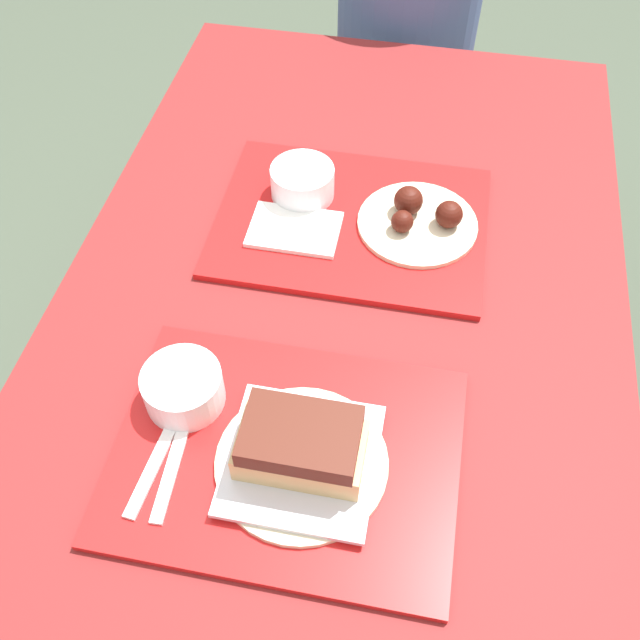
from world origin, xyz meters
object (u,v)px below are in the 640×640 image
(bowl_coleslaw_far, at_px, (302,181))
(tray_near, at_px, (286,455))
(brisket_sandwich_plate, at_px, (299,451))
(bowl_coleslaw_near, at_px, (183,387))
(wings_plate_far, at_px, (419,218))
(tray_far, at_px, (351,222))

(bowl_coleslaw_far, bearing_deg, tray_near, -80.79)
(bowl_coleslaw_far, bearing_deg, brisket_sandwich_plate, -78.62)
(tray_near, height_order, brisket_sandwich_plate, brisket_sandwich_plate)
(bowl_coleslaw_near, xyz_separation_m, bowl_coleslaw_far, (0.07, 0.43, 0.00))
(tray_near, relative_size, bowl_coleslaw_far, 4.14)
(bowl_coleslaw_near, bearing_deg, wings_plate_far, 55.31)
(brisket_sandwich_plate, xyz_separation_m, wings_plate_far, (0.10, 0.46, -0.02))
(tray_near, distance_m, wings_plate_far, 0.46)
(tray_near, height_order, bowl_coleslaw_near, bowl_coleslaw_near)
(tray_far, bearing_deg, tray_near, -91.68)
(bowl_coleslaw_near, xyz_separation_m, brisket_sandwich_plate, (0.17, -0.06, 0.00))
(tray_far, xyz_separation_m, wings_plate_far, (0.11, 0.01, 0.02))
(tray_near, bearing_deg, brisket_sandwich_plate, -27.96)
(wings_plate_far, bearing_deg, bowl_coleslaw_far, 170.00)
(tray_near, xyz_separation_m, bowl_coleslaw_near, (-0.15, 0.05, 0.04))
(tray_near, relative_size, wings_plate_far, 2.26)
(brisket_sandwich_plate, distance_m, wings_plate_far, 0.47)
(brisket_sandwich_plate, bearing_deg, bowl_coleslaw_far, 101.38)
(bowl_coleslaw_far, xyz_separation_m, wings_plate_far, (0.20, -0.04, -0.01))
(tray_far, height_order, brisket_sandwich_plate, brisket_sandwich_plate)
(brisket_sandwich_plate, bearing_deg, bowl_coleslaw_near, 159.24)
(bowl_coleslaw_near, height_order, brisket_sandwich_plate, brisket_sandwich_plate)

